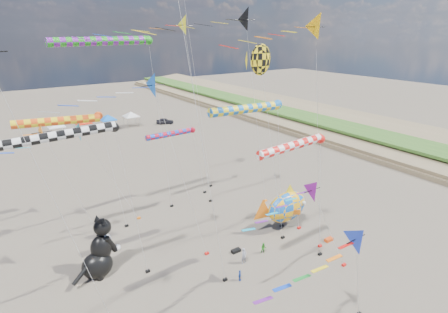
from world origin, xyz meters
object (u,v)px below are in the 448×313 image
(person_adult, at_px, (244,256))
(child_green, at_px, (264,248))
(child_blue, at_px, (240,275))
(parked_car, at_px, (165,121))
(fish_inflatable, at_px, (286,207))
(cat_inflatable, at_px, (98,247))

(person_adult, height_order, child_green, person_adult)
(child_blue, height_order, parked_car, parked_car)
(person_adult, bearing_deg, fish_inflatable, 10.45)
(fish_inflatable, relative_size, person_adult, 4.33)
(child_blue, relative_size, parked_car, 0.26)
(person_adult, bearing_deg, cat_inflatable, 145.00)
(person_adult, xyz_separation_m, child_green, (2.42, 0.14, -0.23))
(parked_car, bearing_deg, child_blue, -175.94)
(cat_inflatable, height_order, parked_car, cat_inflatable)
(child_green, relative_size, parked_car, 0.28)
(child_blue, bearing_deg, child_green, -19.94)
(child_green, height_order, child_blue, child_green)
(child_green, distance_m, child_blue, 4.48)
(cat_inflatable, distance_m, child_blue, 12.01)
(person_adult, relative_size, parked_car, 0.40)
(cat_inflatable, distance_m, child_green, 14.62)
(cat_inflatable, distance_m, parked_car, 51.42)
(cat_inflatable, xyz_separation_m, person_adult, (10.92, -5.77, -1.86))
(fish_inflatable, relative_size, parked_car, 1.74)
(cat_inflatable, xyz_separation_m, parked_car, (26.76, 43.86, -1.98))
(child_green, bearing_deg, fish_inflatable, 58.17)
(fish_inflatable, height_order, parked_car, fish_inflatable)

